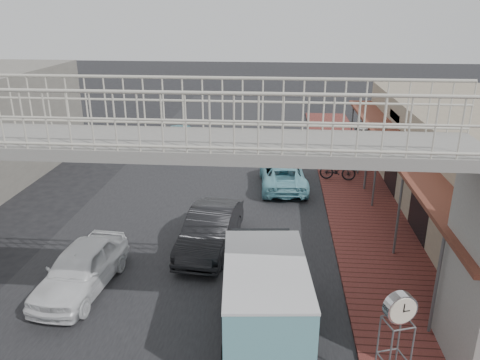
% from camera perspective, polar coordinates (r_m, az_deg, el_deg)
% --- Properties ---
extents(ground, '(120.00, 120.00, 0.00)m').
position_cam_1_polar(ground, '(15.51, -7.01, -9.89)').
color(ground, black).
rests_on(ground, ground).
extents(road_strip, '(10.00, 60.00, 0.01)m').
position_cam_1_polar(road_strip, '(15.50, -7.01, -9.87)').
color(road_strip, black).
rests_on(road_strip, ground).
extents(sidewalk, '(3.00, 40.00, 0.10)m').
position_cam_1_polar(sidewalk, '(18.18, 15.61, -5.60)').
color(sidewalk, brown).
rests_on(sidewalk, ground).
extents(footbridge, '(16.40, 2.40, 6.34)m').
position_cam_1_polar(footbridge, '(10.61, -12.06, -5.73)').
color(footbridge, gray).
rests_on(footbridge, ground).
extents(white_hatchback, '(1.93, 4.05, 1.33)m').
position_cam_1_polar(white_hatchback, '(14.50, -18.83, -10.18)').
color(white_hatchback, white).
rests_on(white_hatchback, ground).
extents(dark_sedan, '(1.92, 4.40, 1.41)m').
position_cam_1_polar(dark_sedan, '(15.91, -3.61, -6.07)').
color(dark_sedan, black).
rests_on(dark_sedan, ground).
extents(angkot_curb, '(2.31, 4.45, 1.20)m').
position_cam_1_polar(angkot_curb, '(21.41, 5.23, 0.66)').
color(angkot_curb, '#76BFCD').
rests_on(angkot_curb, ground).
extents(angkot_far, '(2.25, 4.55, 1.27)m').
position_cam_1_polar(angkot_far, '(27.21, -7.55, 4.92)').
color(angkot_far, '#73BDC8').
rests_on(angkot_far, ground).
extents(angkot_van, '(2.37, 4.55, 2.16)m').
position_cam_1_polar(angkot_van, '(11.61, 3.04, -13.11)').
color(angkot_van, black).
rests_on(angkot_van, ground).
extents(motorcycle_near, '(1.61, 0.95, 0.80)m').
position_cam_1_polar(motorcycle_near, '(23.93, 12.68, 2.11)').
color(motorcycle_near, black).
rests_on(motorcycle_near, sidewalk).
extents(motorcycle_far, '(1.73, 0.71, 1.01)m').
position_cam_1_polar(motorcycle_far, '(22.45, 11.82, 1.25)').
color(motorcycle_far, black).
rests_on(motorcycle_far, sidewalk).
extents(street_clock, '(0.67, 0.62, 2.59)m').
position_cam_1_polar(street_clock, '(9.81, 18.84, -15.09)').
color(street_clock, '#59595B').
rests_on(street_clock, sidewalk).
extents(arrow_sign, '(1.79, 1.14, 3.07)m').
position_cam_1_polar(arrow_sign, '(21.13, 17.53, 5.15)').
color(arrow_sign, '#59595B').
rests_on(arrow_sign, sidewalk).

